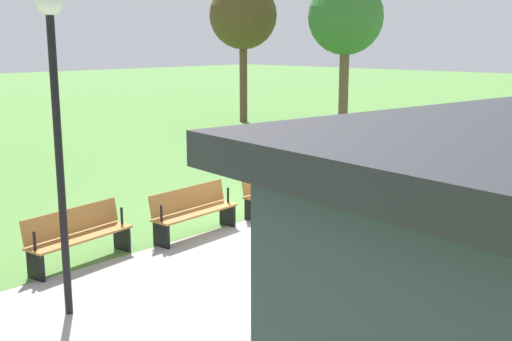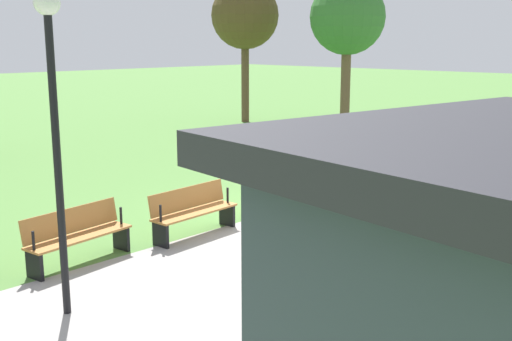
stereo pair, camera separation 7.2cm
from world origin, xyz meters
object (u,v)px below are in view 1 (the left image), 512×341
(tree_2, at_px, (346,18))
(lamp_post, at_px, (55,96))
(bench_7, at_px, (78,235))
(bench_3, at_px, (384,159))
(bench_0, at_px, (450,129))
(bench_1, at_px, (436,137))
(bench_6, at_px, (193,210))
(tree_0, at_px, (243,16))
(bench_2, at_px, (415,147))
(bench_5, at_px, (278,190))
(bench_4, at_px, (339,173))

(tree_2, bearing_deg, lamp_post, 24.84)
(bench_7, bearing_deg, bench_3, 172.84)
(bench_0, bearing_deg, bench_3, 30.37)
(tree_2, bearing_deg, bench_1, 66.32)
(bench_6, xyz_separation_m, tree_0, (-12.38, -10.98, 4.10))
(bench_2, xyz_separation_m, bench_7, (11.28, 0.35, 0.00))
(bench_2, bearing_deg, tree_0, -97.11)
(bench_6, bearing_deg, bench_2, 179.99)
(bench_5, relative_size, bench_7, 0.98)
(tree_2, bearing_deg, bench_4, 35.46)
(bench_0, bearing_deg, bench_2, 32.16)
(bench_1, xyz_separation_m, lamp_post, (14.60, 2.44, 2.40))
(bench_1, distance_m, tree_2, 7.11)
(bench_2, bearing_deg, tree_2, -117.10)
(bench_2, bearing_deg, bench_0, -155.00)
(bench_3, height_order, bench_6, same)
(bench_0, relative_size, bench_5, 1.03)
(bench_0, height_order, lamp_post, lamp_post)
(bench_1, distance_m, bench_7, 13.52)
(bench_1, height_order, bench_7, same)
(bench_6, relative_size, lamp_post, 0.44)
(bench_1, height_order, bench_6, same)
(bench_2, height_order, bench_4, same)
(bench_0, xyz_separation_m, tree_0, (1.04, -9.30, 4.10))
(bench_6, bearing_deg, bench_1, -178.23)
(bench_2, relative_size, bench_5, 1.03)
(bench_1, relative_size, bench_2, 1.00)
(bench_2, xyz_separation_m, tree_2, (-4.59, -5.91, 3.94))
(bench_4, xyz_separation_m, tree_0, (-7.85, -10.98, 4.10))
(bench_0, xyz_separation_m, tree_2, (-0.20, -4.79, 3.94))
(tree_0, relative_size, tree_2, 1.02)
(lamp_post, bearing_deg, bench_1, -170.51)
(bench_5, bearing_deg, bench_6, -1.78)
(bench_7, xyz_separation_m, lamp_post, (1.11, 1.60, 2.40))
(bench_5, bearing_deg, bench_1, -172.87)
(bench_0, bearing_deg, bench_7, 23.24)
(lamp_post, bearing_deg, tree_2, -155.16)
(bench_7, height_order, lamp_post, lamp_post)
(bench_2, height_order, bench_6, same)
(bench_2, xyz_separation_m, bench_3, (2.24, 0.35, 0.00))
(bench_7, bearing_deg, lamp_post, 48.13)
(bench_3, distance_m, lamp_post, 10.55)
(bench_2, distance_m, bench_5, 6.79)
(bench_0, relative_size, bench_6, 1.02)
(bench_1, distance_m, bench_4, 6.79)
(bench_4, bearing_deg, bench_7, 1.80)
(bench_4, bearing_deg, tree_0, -121.98)
(tree_0, distance_m, tree_2, 4.68)
(bench_2, relative_size, bench_4, 1.02)
(bench_1, xyz_separation_m, tree_0, (-1.14, -9.93, 4.10))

